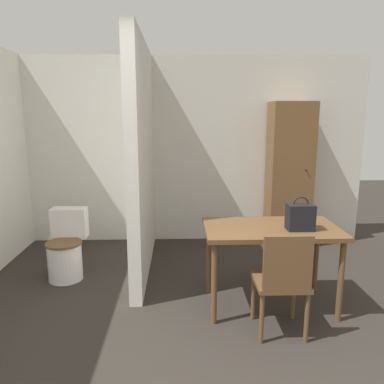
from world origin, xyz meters
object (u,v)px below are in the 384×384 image
at_px(dining_table, 271,236).
at_px(wooden_cabinet, 289,175).
at_px(wooden_chair, 282,280).
at_px(toilet, 66,249).
at_px(handbag, 300,217).

distance_m(dining_table, wooden_cabinet, 1.84).
bearing_deg(wooden_chair, dining_table, 88.17).
relative_size(dining_table, toilet, 1.64).
distance_m(wooden_chair, handbag, 0.60).
distance_m(toilet, handbag, 2.47).
relative_size(wooden_chair, handbag, 2.96).
bearing_deg(dining_table, handbag, -22.74).
xyz_separation_m(dining_table, wooden_cabinet, (0.65, 1.70, 0.28)).
xyz_separation_m(handbag, wooden_cabinet, (0.43, 1.80, 0.08)).
distance_m(wooden_chair, wooden_cabinet, 2.33).
distance_m(dining_table, toilet, 2.19).
distance_m(wooden_chair, toilet, 2.35).
relative_size(toilet, handbag, 2.47).
xyz_separation_m(toilet, handbag, (2.26, -0.81, 0.56)).
bearing_deg(wooden_cabinet, handbag, -103.33).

